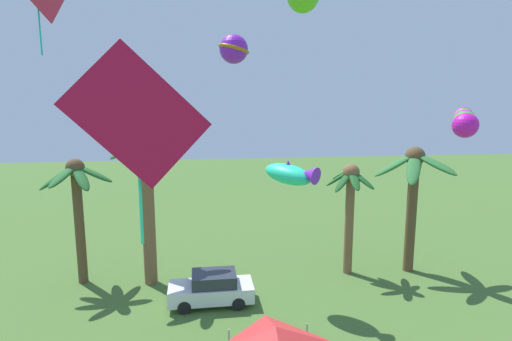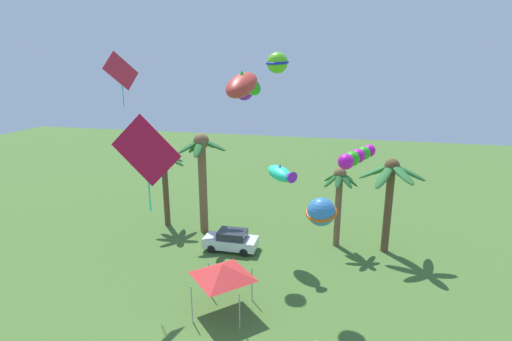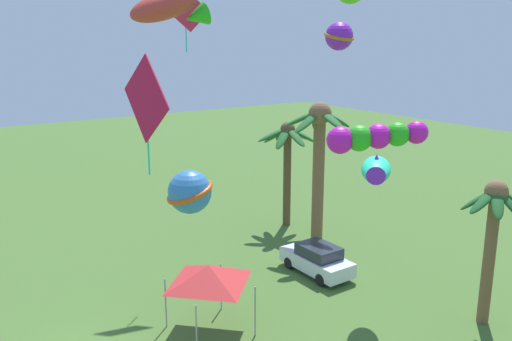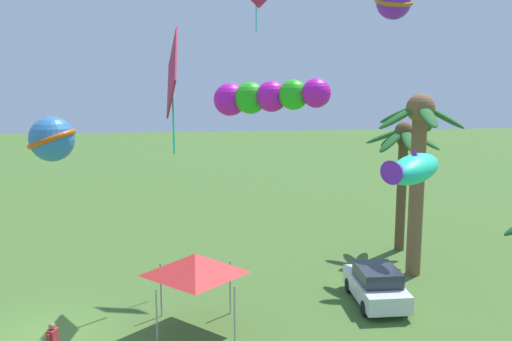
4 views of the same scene
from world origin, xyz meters
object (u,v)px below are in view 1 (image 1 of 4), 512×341
at_px(kite_ball_4, 234,49).
at_px(kite_diamond_1, 136,118).
at_px(palm_tree_0, 77,192).
at_px(palm_tree_1, 414,179).
at_px(kite_tube_3, 464,121).
at_px(kite_fish_6, 291,174).
at_px(palm_tree_2, 146,177).
at_px(festival_tent, 276,339).
at_px(parked_car_0, 212,288).
at_px(palm_tree_3, 350,196).

bearing_deg(kite_ball_4, kite_diamond_1, -110.78).
bearing_deg(palm_tree_0, kite_diamond_1, -66.55).
relative_size(palm_tree_1, kite_tube_3, 2.70).
bearing_deg(kite_fish_6, palm_tree_2, 157.97).
xyz_separation_m(festival_tent, kite_tube_3, (6.59, 1.73, 6.26)).
xyz_separation_m(palm_tree_1, festival_tent, (-9.23, -9.51, -2.72)).
height_order(parked_car_0, kite_ball_4, kite_ball_4).
xyz_separation_m(palm_tree_1, palm_tree_3, (-3.46, 0.15, -0.87)).
bearing_deg(palm_tree_3, kite_ball_4, -157.45).
distance_m(festival_tent, kite_tube_3, 9.25).
bearing_deg(kite_fish_6, palm_tree_0, 162.28).
height_order(palm_tree_3, parked_car_0, palm_tree_3).
xyz_separation_m(palm_tree_1, parked_car_0, (-10.96, -2.40, -4.44)).
relative_size(palm_tree_2, parked_car_0, 2.07).
relative_size(parked_car_0, kite_fish_6, 1.43).
bearing_deg(kite_ball_4, parked_car_0, 174.78).
bearing_deg(kite_fish_6, palm_tree_1, 18.93).
bearing_deg(kite_tube_3, kite_fish_6, 131.51).
xyz_separation_m(palm_tree_2, kite_ball_4, (4.20, -2.72, 5.88)).
height_order(palm_tree_0, festival_tent, palm_tree_0).
distance_m(palm_tree_0, palm_tree_3, 14.15).
relative_size(palm_tree_3, kite_diamond_1, 1.22).
bearing_deg(parked_car_0, palm_tree_2, 139.69).
bearing_deg(palm_tree_2, festival_tent, -63.67).
height_order(palm_tree_2, kite_diamond_1, kite_diamond_1).
bearing_deg(kite_ball_4, palm_tree_2, 147.09).
height_order(palm_tree_1, kite_tube_3, kite_tube_3).
distance_m(kite_tube_3, kite_fish_6, 7.51).
relative_size(palm_tree_0, festival_tent, 2.28).
bearing_deg(kite_tube_3, palm_tree_0, 150.21).
bearing_deg(palm_tree_1, kite_ball_4, -165.76).
bearing_deg(kite_diamond_1, palm_tree_0, 113.45).
xyz_separation_m(palm_tree_1, kite_fish_6, (-7.30, -2.51, 0.91)).
distance_m(kite_diamond_1, kite_fish_6, 9.94).
relative_size(palm_tree_2, palm_tree_3, 1.34).
xyz_separation_m(festival_tent, kite_diamond_1, (-3.56, -0.76, 6.52)).
relative_size(palm_tree_3, kite_ball_4, 4.29).
height_order(palm_tree_2, kite_tube_3, kite_tube_3).
bearing_deg(kite_ball_4, palm_tree_0, 157.06).
relative_size(palm_tree_0, kite_diamond_1, 1.31).
xyz_separation_m(kite_diamond_1, kite_ball_4, (2.95, 7.77, 2.52)).
bearing_deg(parked_car_0, kite_ball_4, -5.22).
bearing_deg(parked_car_0, kite_tube_3, -32.89).
relative_size(palm_tree_2, kite_tube_3, 3.15).
height_order(palm_tree_1, parked_car_0, palm_tree_1).
bearing_deg(kite_fish_6, palm_tree_3, 34.66).
distance_m(palm_tree_2, kite_ball_4, 7.73).
bearing_deg(festival_tent, kite_ball_4, 94.99).
bearing_deg(parked_car_0, kite_diamond_1, -103.09).
xyz_separation_m(festival_tent, kite_fish_6, (1.92, 7.01, 3.64)).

